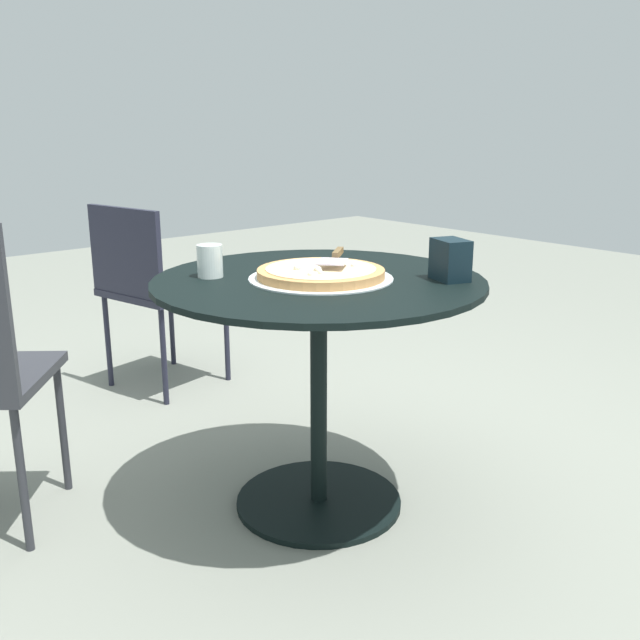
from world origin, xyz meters
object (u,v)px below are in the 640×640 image
at_px(drinking_cup, 210,261).
at_px(pizza_on_tray, 320,274).
at_px(napkin_dispenser, 450,260).
at_px(patio_table, 319,339).
at_px(patio_chair_near, 151,281).
at_px(pizza_server, 335,257).

bearing_deg(drinking_cup, pizza_on_tray, -46.21).
bearing_deg(drinking_cup, napkin_dispenser, -44.55).
relative_size(patio_table, patio_chair_near, 1.17).
relative_size(pizza_on_tray, patio_chair_near, 0.51).
height_order(napkin_dispenser, patio_chair_near, napkin_dispenser).
height_order(drinking_cup, patio_chair_near, patio_chair_near).
bearing_deg(drinking_cup, patio_table, -44.56).
distance_m(pizza_on_tray, napkin_dispenser, 0.37).
relative_size(patio_table, drinking_cup, 10.19).
xyz_separation_m(drinking_cup, patio_chair_near, (0.35, 1.03, -0.28)).
distance_m(drinking_cup, patio_chair_near, 1.12).
bearing_deg(pizza_server, pizza_on_tray, -170.17).
relative_size(pizza_server, patio_chair_near, 0.24).
height_order(patio_table, pizza_server, pizza_server).
bearing_deg(patio_table, napkin_dispenser, -44.54).
xyz_separation_m(patio_table, pizza_server, (0.07, 0.00, 0.24)).
bearing_deg(pizza_server, patio_table, -177.99).
relative_size(pizza_on_tray, drinking_cup, 4.41).
height_order(drinking_cup, napkin_dispenser, napkin_dispenser).
xyz_separation_m(pizza_on_tray, pizza_server, (0.07, 0.01, 0.04)).
xyz_separation_m(patio_table, patio_chair_near, (0.12, 1.25, -0.05)).
bearing_deg(patio_table, pizza_on_tray, -108.61).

